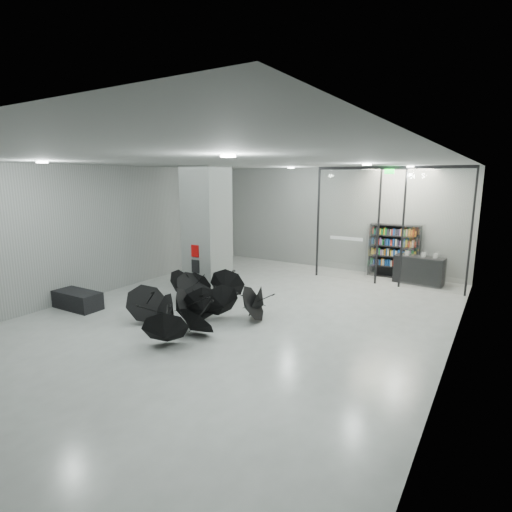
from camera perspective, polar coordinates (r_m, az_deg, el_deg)
The scene contains 10 objects.
room at distance 9.93m, azimuth -3.13°, elevation 6.57°, with size 14.00×14.02×4.01m.
column at distance 13.10m, azimuth -7.05°, elevation 3.94°, with size 1.20×1.20×4.00m, color slate.
fire_cabinet at distance 12.73m, azimuth -8.72°, elevation 0.71°, with size 0.28×0.04×0.38m, color #A50A07.
info_panel at distance 12.83m, azimuth -8.66°, elevation -1.48°, with size 0.30×0.03×0.42m, color black.
exit_sign at distance 13.80m, azimuth 18.54°, elevation 11.39°, with size 0.30×0.06×0.15m, color #0CE533.
glass_partition at distance 14.07m, azimuth 18.29°, elevation 4.70°, with size 5.06×0.08×4.00m.
bench at distance 12.40m, azimuth -24.29°, elevation -5.71°, with size 1.52×0.65×0.49m, color black.
bookshelf at distance 15.44m, azimuth 19.10°, elevation 0.66°, with size 1.77×0.35×1.95m, color black, non-canonical shape.
shop_counter at distance 14.90m, azimuth 22.29°, elevation -1.88°, with size 1.60×0.64×0.96m, color black.
umbrella_cluster at distance 10.65m, azimuth -8.41°, elevation -7.14°, with size 3.95×4.76×1.29m.
Camera 1 is at (5.68, -8.10, 3.66)m, focal length 27.95 mm.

